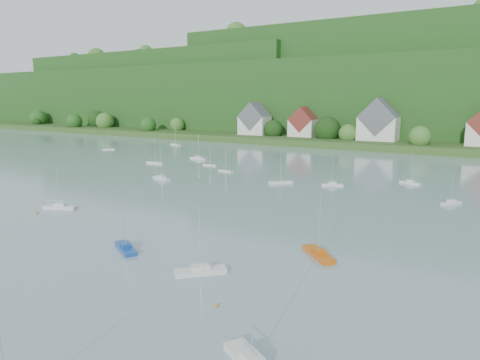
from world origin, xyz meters
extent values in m
cube|color=#2A4D1D|center=(0.00, 200.00, 1.50)|extent=(600.00, 60.00, 3.00)
cube|color=#194215|center=(0.00, 275.00, 20.00)|extent=(620.00, 160.00, 40.00)
cube|color=#194215|center=(-150.00, 260.00, 24.00)|extent=(200.00, 120.00, 52.00)
cube|color=#194215|center=(10.00, 270.00, 28.00)|extent=(240.00, 130.00, 60.00)
sphere|color=#306826|center=(-162.23, 187.01, 6.64)|extent=(11.19, 11.19, 11.19)
sphere|color=#306826|center=(-108.08, 191.48, 5.80)|extent=(8.61, 8.61, 8.61)
sphere|color=#1A5018|center=(-119.76, 180.47, 5.94)|extent=(9.03, 9.03, 9.03)
sphere|color=#306826|center=(-6.80, 183.88, 5.66)|extent=(8.19, 8.19, 8.19)
sphere|color=#306826|center=(-51.96, 186.07, 5.11)|extent=(6.49, 6.49, 6.49)
sphere|color=#1A5018|center=(-229.67, 187.03, 6.88)|extent=(11.94, 11.94, 11.94)
sphere|color=#306826|center=(22.99, 179.93, 5.84)|extent=(8.73, 8.73, 8.73)
sphere|color=black|center=(-43.87, 185.86, 6.03)|extent=(9.32, 9.32, 9.32)
sphere|color=black|center=(-170.45, 193.35, 6.09)|extent=(9.50, 9.50, 9.50)
sphere|color=black|center=(-174.62, 191.87, 6.87)|extent=(11.91, 11.91, 11.91)
sphere|color=#1A5018|center=(-182.02, 179.81, 6.22)|extent=(9.91, 9.91, 9.91)
sphere|color=black|center=(-227.09, 184.20, 5.00)|extent=(6.16, 6.16, 6.16)
sphere|color=black|center=(-17.00, 186.36, 6.87)|extent=(11.92, 11.92, 11.92)
sphere|color=#306826|center=(-119.71, 228.54, 51.84)|extent=(10.52, 10.52, 10.52)
sphere|color=#306826|center=(-223.02, 236.35, 52.41)|extent=(13.75, 13.75, 13.75)
sphere|color=#1A5018|center=(-84.27, 263.14, 51.80)|extent=(10.29, 10.29, 10.29)
sphere|color=black|center=(-190.36, 258.01, 51.80)|extent=(10.31, 10.31, 10.31)
sphere|color=black|center=(-175.19, 233.35, 51.42)|extent=(8.14, 8.14, 8.14)
sphere|color=#306826|center=(-177.57, 262.59, 51.25)|extent=(7.15, 7.15, 7.15)
sphere|color=black|center=(-243.68, 258.03, 52.04)|extent=(11.66, 11.66, 11.66)
sphere|color=black|center=(-68.16, 251.39, 51.26)|extent=(7.18, 7.18, 7.18)
sphere|color=#306826|center=(-157.98, 221.69, 51.56)|extent=(8.89, 8.89, 8.89)
sphere|color=#1A5018|center=(-234.52, 225.00, 51.36)|extent=(7.77, 7.77, 7.77)
sphere|color=black|center=(-193.31, 253.95, 51.74)|extent=(9.97, 9.97, 9.97)
sphere|color=#306826|center=(-39.93, 242.18, 59.43)|extent=(8.18, 8.18, 8.18)
sphere|color=#1A5018|center=(1.11, 279.65, 60.23)|extent=(12.73, 12.73, 12.73)
sphere|color=#306826|center=(-47.14, 274.29, 59.24)|extent=(7.07, 7.07, 7.07)
sphere|color=black|center=(-3.47, 243.31, 59.44)|extent=(8.21, 8.21, 8.21)
sphere|color=#306826|center=(-22.82, 267.10, 60.14)|extent=(12.24, 12.24, 12.24)
sphere|color=#306826|center=(-95.50, 235.90, 60.39)|extent=(13.65, 13.65, 13.65)
sphere|color=#1A5018|center=(-39.98, 262.14, 42.10)|extent=(12.01, 12.01, 12.01)
sphere|color=black|center=(-3.70, 272.21, 42.75)|extent=(15.72, 15.72, 15.72)
sphere|color=#1A5018|center=(10.88, 267.92, 41.84)|extent=(10.54, 10.54, 10.54)
sphere|color=#1A5018|center=(-193.30, 298.62, 41.43)|extent=(8.18, 8.18, 8.18)
sphere|color=black|center=(-175.91, 289.59, 41.53)|extent=(8.74, 8.74, 8.74)
sphere|color=black|center=(-191.77, 268.51, 42.69)|extent=(15.38, 15.38, 15.38)
cube|color=silver|center=(-55.00, 187.00, 7.50)|extent=(14.00, 10.00, 9.00)
cube|color=#55565C|center=(-55.00, 187.00, 12.00)|extent=(14.00, 10.40, 14.00)
cube|color=silver|center=(-30.00, 189.00, 7.00)|extent=(12.00, 9.00, 8.00)
cube|color=maroon|center=(-30.00, 189.00, 11.00)|extent=(12.00, 9.36, 12.00)
cube|color=silver|center=(5.00, 188.00, 8.00)|extent=(16.00, 11.00, 10.00)
cube|color=#55565C|center=(5.00, 188.00, 13.00)|extent=(16.00, 11.44, 16.00)
cube|color=#16459A|center=(6.06, 40.60, 0.29)|extent=(5.88, 4.30, 0.58)
cube|color=#16459A|center=(6.06, 40.60, 0.83)|extent=(2.34, 2.00, 0.50)
cylinder|color=silver|center=(6.06, 40.60, 4.23)|extent=(0.10, 0.10, 7.29)
cylinder|color=silver|center=(5.30, 41.03, 1.48)|extent=(2.83, 1.65, 0.08)
cylinder|color=silver|center=(21.85, 14.50, 4.48)|extent=(0.10, 0.10, 7.73)
cube|color=silver|center=(19.70, 39.35, 0.31)|extent=(5.62, 5.60, 0.62)
cube|color=silver|center=(19.70, 39.35, 0.87)|extent=(2.40, 2.39, 0.50)
cylinder|color=silver|center=(19.70, 39.35, 4.49)|extent=(0.10, 0.10, 7.75)
cylinder|color=silver|center=(19.04, 38.69, 1.52)|extent=(2.47, 2.46, 0.08)
cube|color=silver|center=(33.81, 26.83, 0.90)|extent=(2.60, 2.26, 0.50)
cylinder|color=silver|center=(33.81, 26.83, 4.71)|extent=(0.10, 0.10, 8.11)
cylinder|color=silver|center=(32.98, 27.33, 1.55)|extent=(3.10, 1.91, 0.08)
cube|color=#C6580F|center=(29.73, 52.04, 0.32)|extent=(5.91, 5.69, 0.64)
cube|color=#C6580F|center=(29.73, 52.04, 0.89)|extent=(2.50, 2.45, 0.50)
cylinder|color=silver|center=(29.73, 52.04, 4.65)|extent=(0.10, 0.10, 8.02)
cylinder|color=silver|center=(29.03, 52.69, 1.54)|extent=(2.63, 2.47, 0.08)
cube|color=silver|center=(-21.23, 50.28, 0.31)|extent=(6.45, 4.15, 0.63)
cube|color=silver|center=(-21.23, 50.28, 0.88)|extent=(2.51, 2.02, 0.50)
cylinder|color=silver|center=(-21.23, 50.28, 4.55)|extent=(0.10, 0.10, 7.85)
cylinder|color=silver|center=(-22.09, 49.89, 1.53)|extent=(3.19, 1.47, 0.08)
sphere|color=orange|center=(25.87, 33.68, 0.00)|extent=(0.40, 0.40, 0.40)
sphere|color=orange|center=(-21.81, 45.90, 0.00)|extent=(0.48, 0.48, 0.48)
cube|color=silver|center=(3.95, 94.16, 0.30)|extent=(5.54, 5.18, 0.59)
cylinder|color=silver|center=(3.95, 94.16, 4.30)|extent=(0.10, 0.10, 7.42)
cylinder|color=silver|center=(3.28, 93.57, 1.49)|extent=(2.49, 2.23, 0.08)
cube|color=silver|center=(-38.75, 118.14, 0.32)|extent=(6.51, 2.04, 0.65)
cube|color=silver|center=(-38.75, 118.14, 0.90)|extent=(2.30, 1.35, 0.50)
cylinder|color=silver|center=(-38.75, 118.14, 4.68)|extent=(0.10, 0.10, 8.06)
cylinder|color=silver|center=(-39.72, 118.17, 1.55)|extent=(3.55, 0.21, 0.08)
cube|color=silver|center=(-86.98, 121.68, 0.24)|extent=(4.41, 4.14, 0.47)
cylinder|color=silver|center=(-86.98, 121.68, 3.43)|extent=(0.10, 0.10, 5.92)
cylinder|color=silver|center=(-87.51, 121.20, 1.37)|extent=(1.99, 1.80, 0.08)
cube|color=silver|center=(42.10, 92.59, 0.23)|extent=(3.64, 4.65, 0.47)
cube|color=silver|center=(42.10, 92.59, 0.72)|extent=(1.66, 1.88, 0.50)
cylinder|color=silver|center=(42.10, 92.59, 3.40)|extent=(0.10, 0.10, 5.86)
cylinder|color=silver|center=(41.72, 91.99, 1.37)|extent=(1.46, 2.21, 0.08)
cube|color=silver|center=(-17.04, 101.75, 0.23)|extent=(4.78, 1.91, 0.46)
cylinder|color=silver|center=(-17.04, 101.75, 3.37)|extent=(0.10, 0.10, 5.81)
cylinder|color=silver|center=(-17.73, 101.84, 1.36)|extent=(2.54, 0.42, 0.08)
cube|color=silver|center=(15.89, 97.78, 0.26)|extent=(5.20, 3.68, 0.51)
cube|color=silver|center=(15.89, 97.78, 0.76)|extent=(2.06, 1.73, 0.50)
cylinder|color=silver|center=(15.89, 97.78, 3.72)|extent=(0.10, 0.10, 6.41)
cylinder|color=silver|center=(15.21, 97.42, 1.41)|extent=(2.52, 1.40, 0.08)
cube|color=silver|center=(-44.74, 102.87, 0.31)|extent=(6.27, 2.41, 0.61)
cylinder|color=silver|center=(-44.74, 102.87, 4.43)|extent=(0.10, 0.10, 7.64)
cylinder|color=silver|center=(-45.65, 102.76, 1.51)|extent=(3.35, 0.47, 0.08)
cube|color=silver|center=(-24.74, 83.09, 0.29)|extent=(6.08, 3.09, 0.59)
cube|color=silver|center=(-24.74, 83.09, 0.84)|extent=(2.28, 1.64, 0.50)
cylinder|color=silver|center=(-24.74, 83.09, 4.24)|extent=(0.10, 0.10, 7.32)
cylinder|color=silver|center=(-25.59, 83.31, 1.49)|extent=(3.13, 0.91, 0.08)
cube|color=silver|center=(31.55, 110.00, 0.26)|extent=(5.38, 2.94, 0.52)
cube|color=silver|center=(31.55, 110.00, 0.77)|extent=(2.04, 1.51, 0.50)
cylinder|color=silver|center=(31.55, 110.00, 3.76)|extent=(0.10, 0.10, 6.48)
cylinder|color=silver|center=(30.81, 110.23, 1.42)|extent=(2.75, 0.93, 0.08)
cube|color=silver|center=(-74.81, 149.45, 0.32)|extent=(6.54, 3.86, 0.63)
cylinder|color=silver|center=(-74.81, 149.45, 4.58)|extent=(0.10, 0.10, 7.90)
cylinder|color=silver|center=(-75.70, 149.78, 1.53)|extent=(3.29, 1.28, 0.08)
cube|color=silver|center=(-27.06, 108.25, 0.23)|extent=(4.67, 1.67, 0.46)
cylinder|color=silver|center=(-27.06, 108.25, 3.32)|extent=(0.10, 0.10, 5.72)
cylinder|color=silver|center=(-27.74, 108.19, 1.36)|extent=(2.51, 0.29, 0.08)
camera|label=1|loc=(48.29, 0.92, 20.55)|focal=31.81mm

